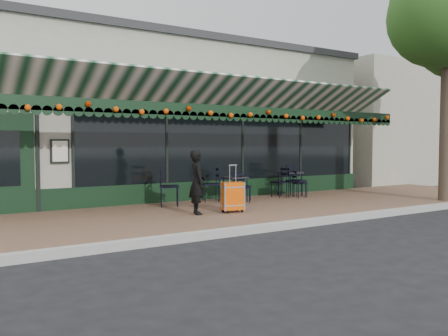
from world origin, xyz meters
TOP-DOWN VIEW (x-y plane):
  - ground at (0.00, 0.00)m, footprint 80.00×80.00m
  - sidewalk at (0.00, 2.00)m, footprint 18.00×4.00m
  - curb at (0.00, -0.08)m, footprint 18.00×0.16m
  - restaurant_building at (0.00, 7.84)m, footprint 12.00×9.60m
  - neighbor_building_right at (13.00, 8.00)m, footprint 12.00×8.00m
  - woman at (-1.39, 1.69)m, footprint 0.46×0.58m
  - suitcase at (-0.59, 1.50)m, footprint 0.50×0.35m
  - cafe_table_a at (2.65, 3.35)m, footprint 0.57×0.57m
  - cafe_table_b at (0.53, 3.06)m, footprint 0.53×0.53m
  - chair_a_left at (2.17, 3.21)m, footprint 0.42×0.42m
  - chair_a_right at (2.79, 3.08)m, footprint 0.48×0.48m
  - chair_a_front at (2.52, 2.92)m, footprint 0.58×0.58m
  - chair_b_left at (0.01, 3.44)m, footprint 0.57×0.57m
  - chair_b_right at (0.82, 3.15)m, footprint 0.38×0.38m
  - chair_b_front at (0.53, 2.77)m, footprint 0.44×0.44m
  - chair_solo at (-1.32, 3.18)m, footprint 0.63×0.63m

SIDE VIEW (x-z plane):
  - ground at x=0.00m, z-range 0.00..0.00m
  - sidewalk at x=0.00m, z-range 0.00..0.15m
  - curb at x=0.00m, z-range 0.00..0.15m
  - suitcase at x=-0.59m, z-range -0.02..1.03m
  - chair_a_right at x=2.79m, z-range 0.15..0.90m
  - chair_b_right at x=0.82m, z-range 0.15..0.91m
  - chair_b_front at x=0.53m, z-range 0.15..0.91m
  - chair_a_left at x=2.17m, z-range 0.15..0.99m
  - chair_b_left at x=0.01m, z-range 0.15..1.05m
  - chair_a_front at x=2.52m, z-range 0.15..1.08m
  - chair_solo at x=-1.32m, z-range 0.15..1.10m
  - cafe_table_b at x=0.53m, z-range 0.41..1.06m
  - cafe_table_a at x=2.65m, z-range 0.43..1.13m
  - woman at x=-1.39m, z-range 0.15..1.53m
  - restaurant_building at x=0.00m, z-range 0.02..4.52m
  - neighbor_building_right at x=13.00m, z-range 0.00..4.80m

